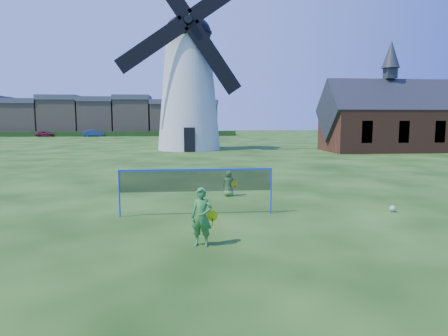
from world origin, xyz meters
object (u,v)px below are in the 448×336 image
car_right (94,133)px  badminton_net (196,181)px  chapel (388,121)px  player_boy (229,183)px  windmill (189,83)px  car_left (44,134)px  play_ball (393,209)px  player_girl (202,217)px

car_right → badminton_net: bearing=-177.9°
chapel → player_boy: 28.93m
chapel → badminton_net: (-20.04, -25.17, -1.94)m
windmill → car_left: 45.32m
badminton_net → windmill: bearing=89.9°
windmill → car_right: windmill is taller
chapel → car_right: bearing=133.4°
play_ball → player_girl: bearing=-155.8°
car_right → windmill: bearing=-166.7°
player_boy → player_girl: bearing=89.0°
play_ball → chapel: bearing=62.3°
play_ball → car_right: 70.26m
windmill → car_left: (-27.16, 35.71, -6.42)m
chapel → car_right: (-38.13, 40.36, -2.43)m
car_right → chapel: bearing=-150.0°
player_boy → car_left: size_ratio=0.33×
chapel → play_ball: size_ratio=58.86×
windmill → badminton_net: windmill is taller
windmill → player_girl: (-0.03, -32.49, -6.24)m
player_boy → car_right: bearing=-61.3°
play_ball → car_right: car_right is taller
chapel → player_boy: (-18.61, -22.00, -2.54)m
windmill → play_ball: 31.00m
windmill → badminton_net: bearing=-90.1°
play_ball → car_left: (-33.82, 65.19, 0.45)m
windmill → chapel: windmill is taller
windmill → player_boy: (1.36, -26.11, -6.45)m
badminton_net → car_right: (-18.09, 65.53, -0.49)m
badminton_net → player_girl: (0.03, -3.21, -0.40)m
windmill → car_left: bearing=127.3°
chapel → car_left: chapel is taller
chapel → badminton_net: 32.23m
play_ball → car_right: bearing=110.7°
player_girl → car_right: 71.09m
player_boy → play_ball: 6.30m
player_girl → car_right: player_girl is taller
player_girl → car_right: (-18.12, 68.74, -0.08)m
player_girl → player_boy: 6.53m
badminton_net → car_left: (-27.09, 64.99, -0.58)m
car_left → car_right: bearing=-104.0°
badminton_net → player_boy: size_ratio=4.71×
badminton_net → car_left: bearing=112.6°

